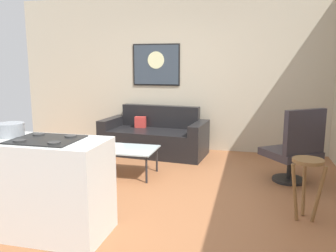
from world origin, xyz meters
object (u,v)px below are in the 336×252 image
Objects in this scene: armchair at (295,148)px; wall_painting at (156,65)px; mixing_bowl at (11,130)px; bar_stool at (307,173)px; coffee_table at (123,150)px; couch at (155,138)px.

armchair is 1.14× the size of wall_painting.
mixing_bowl is (-2.81, -1.93, 0.49)m from armchair.
armchair is 4.07× the size of mixing_bowl.
bar_stool is 2.95m from mixing_bowl.
wall_painting is at bearing 82.23° from mixing_bowl.
armchair is 1.58× the size of bar_stool.
coffee_table is 2.11m from wall_painting.
armchair is at bearing -24.98° from couch.
couch is 2.48m from armchair.
couch is 2.00× the size of coffee_table.
couch is 2.11× the size of wall_painting.
bar_stool is (-0.01, -1.12, 0.01)m from armchair.
couch is 1.26m from coffee_table.
armchair is at bearing 89.35° from bar_stool.
couch is at bearing -78.51° from wall_painting.
wall_painting reaches higher than mixing_bowl.
armchair is (2.24, -1.04, 0.20)m from couch.
mixing_bowl is at bearing -97.77° from wall_painting.
coffee_table is 1.46× the size of bar_stool.
armchair reaches higher than coffee_table.
armchair is 3.45m from mixing_bowl.
coffee_table is at bearing -90.36° from wall_painting.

